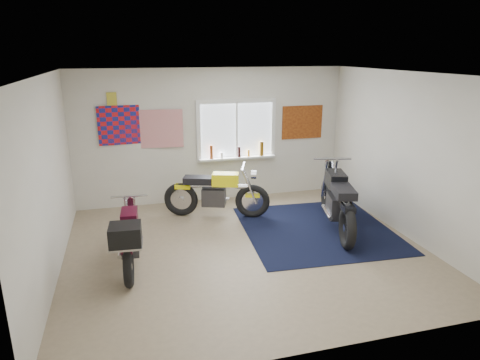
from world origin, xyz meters
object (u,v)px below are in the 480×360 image
object	(u,v)px
navy_rug	(317,229)
black_chrome_bike	(337,202)
maroon_tourer	(129,238)
yellow_triumph	(216,194)

from	to	relation	value
navy_rug	black_chrome_bike	distance (m)	0.60
maroon_tourer	black_chrome_bike	bearing A→B (deg)	-77.16
navy_rug	yellow_triumph	distance (m)	1.96
black_chrome_bike	maroon_tourer	size ratio (longest dim) A/B	1.22
yellow_triumph	maroon_tourer	xyz separation A→B (m)	(-1.61, -1.68, 0.03)
navy_rug	maroon_tourer	world-z (taller)	maroon_tourer
yellow_triumph	black_chrome_bike	bearing A→B (deg)	-11.51
navy_rug	maroon_tourer	distance (m)	3.27
yellow_triumph	black_chrome_bike	xyz separation A→B (m)	(1.90, -1.14, 0.06)
yellow_triumph	black_chrome_bike	size ratio (longest dim) A/B	0.87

